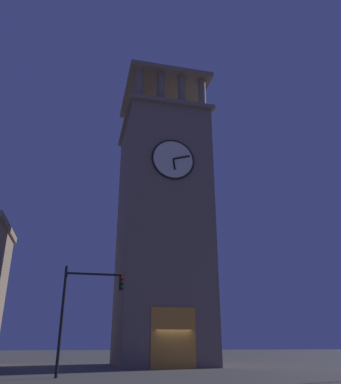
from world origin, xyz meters
TOP-DOWN VIEW (x-y plane):
  - ground_plane at (0.00, 0.00)m, footprint 200.00×200.00m
  - clocktower at (0.02, -3.59)m, footprint 7.67×9.01m
  - traffic_signal_near at (6.43, 6.81)m, footprint 3.14×0.41m

SIDE VIEW (x-z plane):
  - ground_plane at x=0.00m, z-range 0.00..0.00m
  - traffic_signal_near at x=6.43m, z-range 0.90..6.35m
  - clocktower at x=0.02m, z-range -2.59..24.94m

